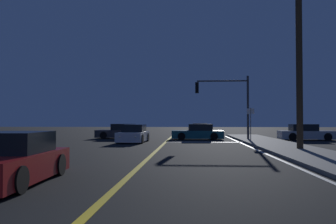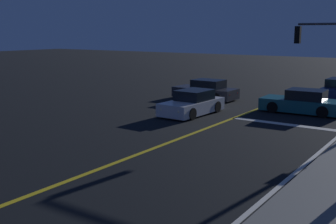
{
  "view_description": "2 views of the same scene",
  "coord_description": "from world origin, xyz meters",
  "px_view_note": "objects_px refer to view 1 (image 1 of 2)",
  "views": [
    {
      "loc": [
        1.77,
        -3.45,
        1.65
      ],
      "look_at": [
        0.09,
        23.2,
        2.32
      ],
      "focal_mm": 35.72,
      "sensor_mm": 36.0,
      "label": 1
    },
    {
      "loc": [
        9.52,
        1.8,
        4.52
      ],
      "look_at": [
        -0.51,
        16.44,
        1.14
      ],
      "focal_mm": 45.06,
      "sensor_mm": 36.0,
      "label": 2
    }
  ],
  "objects_px": {
    "car_mid_block_charcoal": "(121,132)",
    "street_sign_corner": "(251,119)",
    "utility_pole_right": "(299,58)",
    "car_lead_oncoming_red": "(10,161)",
    "car_distant_tail_navy": "(200,130)",
    "car_following_oncoming_white": "(134,135)",
    "traffic_signal_near_right": "(228,97)",
    "car_far_approaching_teal": "(198,133)",
    "car_parked_curb_silver": "(306,133)"
  },
  "relations": [
    {
      "from": "car_mid_block_charcoal",
      "to": "utility_pole_right",
      "type": "xyz_separation_m",
      "value": [
        12.11,
        -11.87,
        4.45
      ]
    },
    {
      "from": "car_following_oncoming_white",
      "to": "utility_pole_right",
      "type": "distance_m",
      "value": 12.97
    },
    {
      "from": "car_following_oncoming_white",
      "to": "traffic_signal_near_right",
      "type": "relative_size",
      "value": 0.81
    },
    {
      "from": "car_distant_tail_navy",
      "to": "car_far_approaching_teal",
      "type": "distance_m",
      "value": 7.25
    },
    {
      "from": "car_distant_tail_navy",
      "to": "utility_pole_right",
      "type": "bearing_deg",
      "value": -74.76
    },
    {
      "from": "car_lead_oncoming_red",
      "to": "traffic_signal_near_right",
      "type": "distance_m",
      "value": 20.89
    },
    {
      "from": "car_mid_block_charcoal",
      "to": "traffic_signal_near_right",
      "type": "relative_size",
      "value": 0.83
    },
    {
      "from": "car_lead_oncoming_red",
      "to": "car_distant_tail_navy",
      "type": "bearing_deg",
      "value": -104.29
    },
    {
      "from": "car_distant_tail_navy",
      "to": "street_sign_corner",
      "type": "xyz_separation_m",
      "value": [
        3.35,
        -11.28,
        1.15
      ]
    },
    {
      "from": "car_lead_oncoming_red",
      "to": "utility_pole_right",
      "type": "bearing_deg",
      "value": -139.88
    },
    {
      "from": "utility_pole_right",
      "to": "street_sign_corner",
      "type": "relative_size",
      "value": 3.8
    },
    {
      "from": "car_mid_block_charcoal",
      "to": "street_sign_corner",
      "type": "relative_size",
      "value": 1.7
    },
    {
      "from": "utility_pole_right",
      "to": "car_mid_block_charcoal",
      "type": "bearing_deg",
      "value": 135.58
    },
    {
      "from": "car_distant_tail_navy",
      "to": "utility_pole_right",
      "type": "relative_size",
      "value": 0.47
    },
    {
      "from": "car_following_oncoming_white",
      "to": "traffic_signal_near_right",
      "type": "xyz_separation_m",
      "value": [
        7.36,
        2.61,
        3.0
      ]
    },
    {
      "from": "car_following_oncoming_white",
      "to": "street_sign_corner",
      "type": "height_order",
      "value": "street_sign_corner"
    },
    {
      "from": "traffic_signal_near_right",
      "to": "car_parked_curb_silver",
      "type": "bearing_deg",
      "value": -171.62
    },
    {
      "from": "car_lead_oncoming_red",
      "to": "car_far_approaching_teal",
      "type": "xyz_separation_m",
      "value": [
        5.48,
        20.34,
        0.0
      ]
    },
    {
      "from": "car_distant_tail_navy",
      "to": "car_lead_oncoming_red",
      "type": "height_order",
      "value": "same"
    },
    {
      "from": "car_distant_tail_navy",
      "to": "car_following_oncoming_white",
      "type": "distance_m",
      "value": 12.31
    },
    {
      "from": "car_following_oncoming_white",
      "to": "car_far_approaching_teal",
      "type": "height_order",
      "value": "same"
    },
    {
      "from": "car_parked_curb_silver",
      "to": "street_sign_corner",
      "type": "relative_size",
      "value": 1.76
    },
    {
      "from": "car_mid_block_charcoal",
      "to": "utility_pole_right",
      "type": "height_order",
      "value": "utility_pole_right"
    },
    {
      "from": "street_sign_corner",
      "to": "car_lead_oncoming_red",
      "type": "bearing_deg",
      "value": -119.56
    },
    {
      "from": "utility_pole_right",
      "to": "street_sign_corner",
      "type": "height_order",
      "value": "utility_pole_right"
    },
    {
      "from": "car_parked_curb_silver",
      "to": "utility_pole_right",
      "type": "height_order",
      "value": "utility_pole_right"
    },
    {
      "from": "car_lead_oncoming_red",
      "to": "utility_pole_right",
      "type": "height_order",
      "value": "utility_pole_right"
    },
    {
      "from": "car_following_oncoming_white",
      "to": "car_mid_block_charcoal",
      "type": "distance_m",
      "value": 5.46
    },
    {
      "from": "car_distant_tail_navy",
      "to": "traffic_signal_near_right",
      "type": "relative_size",
      "value": 0.86
    },
    {
      "from": "car_following_oncoming_white",
      "to": "car_parked_curb_silver",
      "type": "bearing_deg",
      "value": -163.69
    },
    {
      "from": "car_far_approaching_teal",
      "to": "street_sign_corner",
      "type": "relative_size",
      "value": 1.74
    },
    {
      "from": "car_mid_block_charcoal",
      "to": "utility_pole_right",
      "type": "relative_size",
      "value": 0.45
    },
    {
      "from": "car_distant_tail_navy",
      "to": "car_lead_oncoming_red",
      "type": "xyz_separation_m",
      "value": [
        -5.89,
        -27.58,
        -0.0
      ]
    },
    {
      "from": "car_following_oncoming_white",
      "to": "car_far_approaching_teal",
      "type": "bearing_deg",
      "value": -140.15
    },
    {
      "from": "car_lead_oncoming_red",
      "to": "car_following_oncoming_white",
      "type": "height_order",
      "value": "same"
    },
    {
      "from": "car_mid_block_charcoal",
      "to": "car_lead_oncoming_red",
      "type": "bearing_deg",
      "value": -175.31
    },
    {
      "from": "car_far_approaching_teal",
      "to": "traffic_signal_near_right",
      "type": "relative_size",
      "value": 0.84
    },
    {
      "from": "car_lead_oncoming_red",
      "to": "traffic_signal_near_right",
      "type": "relative_size",
      "value": 0.8
    },
    {
      "from": "car_distant_tail_navy",
      "to": "car_following_oncoming_white",
      "type": "relative_size",
      "value": 1.07
    },
    {
      "from": "utility_pole_right",
      "to": "street_sign_corner",
      "type": "bearing_deg",
      "value": 101.98
    },
    {
      "from": "car_parked_curb_silver",
      "to": "utility_pole_right",
      "type": "relative_size",
      "value": 0.46
    },
    {
      "from": "car_distant_tail_navy",
      "to": "car_lead_oncoming_red",
      "type": "relative_size",
      "value": 1.08
    },
    {
      "from": "car_distant_tail_navy",
      "to": "car_far_approaching_teal",
      "type": "xyz_separation_m",
      "value": [
        -0.42,
        -7.24,
        0.0
      ]
    },
    {
      "from": "car_lead_oncoming_red",
      "to": "traffic_signal_near_right",
      "type": "height_order",
      "value": "traffic_signal_near_right"
    },
    {
      "from": "utility_pole_right",
      "to": "street_sign_corner",
      "type": "xyz_separation_m",
      "value": [
        -1.4,
        6.6,
        -3.31
      ]
    },
    {
      "from": "car_following_oncoming_white",
      "to": "utility_pole_right",
      "type": "bearing_deg",
      "value": 148.03
    },
    {
      "from": "car_far_approaching_teal",
      "to": "car_parked_curb_silver",
      "type": "bearing_deg",
      "value": -94.33
    },
    {
      "from": "car_following_oncoming_white",
      "to": "traffic_signal_near_right",
      "type": "distance_m",
      "value": 8.37
    },
    {
      "from": "car_mid_block_charcoal",
      "to": "traffic_signal_near_right",
      "type": "xyz_separation_m",
      "value": [
        9.36,
        -2.47,
        3.0
      ]
    },
    {
      "from": "car_lead_oncoming_red",
      "to": "car_mid_block_charcoal",
      "type": "xyz_separation_m",
      "value": [
        -1.46,
        21.58,
        -0.0
      ]
    }
  ]
}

